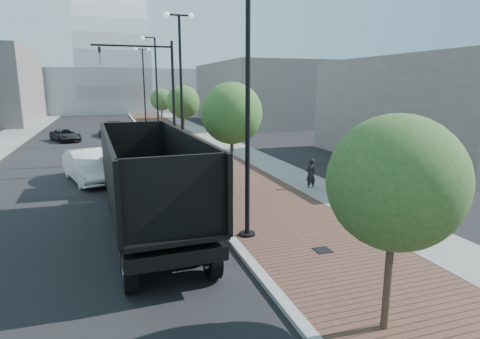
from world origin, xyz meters
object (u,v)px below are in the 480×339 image
object	(u,v)px
dump_truck	(138,172)
dark_car_mid	(66,135)
white_sedan	(89,166)
pedestrian	(311,174)

from	to	relation	value
dump_truck	dark_car_mid	size ratio (longest dim) A/B	3.33
white_sedan	dark_car_mid	distance (m)	17.77
white_sedan	dark_car_mid	world-z (taller)	white_sedan
dump_truck	pedestrian	world-z (taller)	dump_truck
pedestrian	dump_truck	bearing A→B (deg)	-12.72
dump_truck	dark_car_mid	world-z (taller)	dump_truck
white_sedan	pedestrian	world-z (taller)	white_sedan
dump_truck	dark_car_mid	bearing A→B (deg)	99.87
dark_car_mid	pedestrian	world-z (taller)	pedestrian
dark_car_mid	pedestrian	xyz separation A→B (m)	(13.26, -23.03, 0.24)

